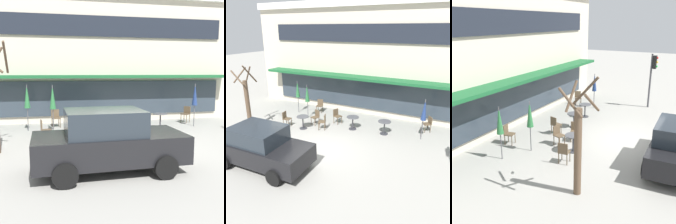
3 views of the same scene
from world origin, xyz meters
TOP-DOWN VIEW (x-y plane):
  - ground_plane at (0.00, 0.00)m, footprint 80.00×80.00m
  - building_facade at (0.00, 9.96)m, footprint 17.16×9.10m
  - cafe_table_near_wall at (2.34, 3.34)m, footprint 0.70×0.70m
  - cafe_table_streetside at (0.52, 3.15)m, footprint 0.70×0.70m
  - cafe_table_by_tree at (-2.08, 1.89)m, footprint 0.70×0.70m
  - patio_umbrella_green_folded at (4.28, 3.59)m, footprint 0.28×0.28m
  - patio_umbrella_cream_folded at (-4.03, 4.10)m, footprint 0.28×0.28m
  - patio_umbrella_corner_open at (-2.85, 3.51)m, footprint 0.28×0.28m
  - cafe_chair_0 at (-0.98, 2.34)m, footprint 0.52×0.52m
  - cafe_chair_1 at (-3.19, 1.74)m, footprint 0.45×0.45m
  - cafe_chair_2 at (-2.74, 4.82)m, footprint 0.48×0.48m
  - cafe_chair_3 at (-1.76, 2.80)m, footprint 0.51×0.51m
  - cafe_chair_4 at (4.42, 4.79)m, footprint 0.56×0.56m
  - cafe_chair_5 at (-0.73, 3.55)m, footprint 0.50×0.50m
  - parked_sedan at (-1.31, -2.12)m, footprint 4.26×2.14m

SIDE VIEW (x-z plane):
  - ground_plane at x=0.00m, z-range 0.00..0.00m
  - cafe_table_near_wall at x=2.34m, z-range 0.14..0.90m
  - cafe_table_streetside at x=0.52m, z-range 0.14..0.90m
  - cafe_table_by_tree at x=-2.08m, z-range 0.14..0.90m
  - cafe_chair_0 at x=-0.98m, z-range 0.08..0.97m
  - cafe_chair_1 at x=-3.19m, z-range 0.08..0.97m
  - cafe_chair_2 at x=-2.74m, z-range 0.08..0.97m
  - cafe_chair_3 at x=-1.76m, z-range 0.08..0.97m
  - cafe_chair_4 at x=4.42m, z-range 0.08..0.97m
  - cafe_chair_5 at x=-0.73m, z-range 0.08..0.97m
  - parked_sedan at x=-1.31m, z-range 0.00..1.76m
  - patio_umbrella_green_folded at x=4.28m, z-range 0.53..2.73m
  - patio_umbrella_cream_folded at x=-4.03m, z-range 0.53..2.73m
  - patio_umbrella_corner_open at x=-2.85m, z-range 0.53..2.73m
  - building_facade at x=0.00m, z-range 0.00..7.30m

